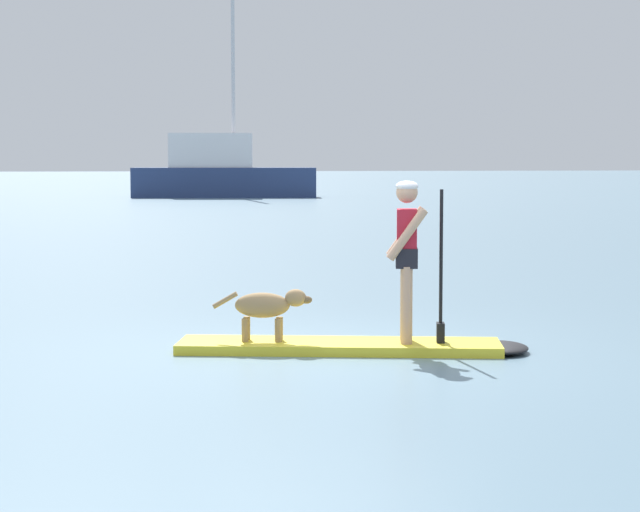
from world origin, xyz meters
name	(u,v)px	position (x,y,z in m)	size (l,w,h in m)	color
ground_plane	(339,351)	(0.00, 0.00, 0.00)	(400.00, 400.00, 0.00)	slate
paddleboard	(361,346)	(0.22, -0.06, 0.05)	(3.66, 1.64, 0.10)	yellow
person_paddler	(408,250)	(0.68, -0.18, 1.05)	(0.66, 0.56, 1.65)	tan
dog	(267,306)	(-0.72, 0.19, 0.46)	(1.01, 0.37, 0.54)	#997A51
moored_boat_center	(221,173)	(4.57, 50.46, 1.29)	(9.90, 3.94, 10.85)	navy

